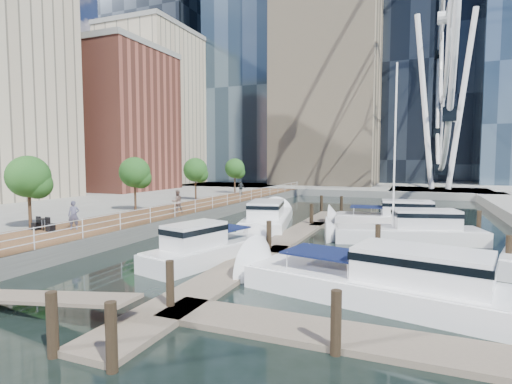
% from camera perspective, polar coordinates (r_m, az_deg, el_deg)
% --- Properties ---
extents(ground, '(520.00, 520.00, 0.00)m').
position_cam_1_polar(ground, '(18.18, -16.50, -12.57)').
color(ground, black).
rests_on(ground, ground).
extents(boardwalk, '(6.00, 60.00, 1.00)m').
position_cam_1_polar(boardwalk, '(35.13, -12.73, -3.44)').
color(boardwalk, brown).
rests_on(boardwalk, ground).
extents(seawall, '(0.25, 60.00, 1.00)m').
position_cam_1_polar(seawall, '(33.52, -8.50, -3.76)').
color(seawall, '#595954').
rests_on(seawall, ground).
extents(land_far, '(200.00, 114.00, 1.00)m').
position_cam_1_polar(land_far, '(116.14, 16.71, 1.93)').
color(land_far, gray).
rests_on(land_far, ground).
extents(pier, '(14.00, 12.00, 1.00)m').
position_cam_1_polar(pier, '(65.77, 24.73, -0.10)').
color(pier, gray).
rests_on(pier, ground).
extents(railing, '(0.10, 60.00, 1.05)m').
position_cam_1_polar(railing, '(33.44, -8.67, -2.01)').
color(railing, white).
rests_on(railing, boardwalk).
extents(floating_docks, '(16.00, 34.00, 2.60)m').
position_cam_1_polar(floating_docks, '(24.17, 14.73, -7.08)').
color(floating_docks, '#6D6051').
rests_on(floating_docks, ground).
extents(midrise_condos, '(19.00, 67.00, 28.00)m').
position_cam_1_polar(midrise_condos, '(60.62, -26.01, 11.75)').
color(midrise_condos, '#BCAD8E').
rests_on(midrise_condos, ground).
extents(ferris_wheel, '(5.80, 45.60, 47.80)m').
position_cam_1_polar(ferris_wheel, '(68.77, 25.48, 21.52)').
color(ferris_wheel, white).
rests_on(ferris_wheel, ground).
extents(street_trees, '(2.60, 42.60, 4.60)m').
position_cam_1_polar(street_trees, '(35.47, -16.95, 2.69)').
color(street_trees, '#3F2B1C').
rests_on(street_trees, ground).
extents(yacht_foreground, '(12.16, 5.49, 2.15)m').
position_cam_1_polar(yacht_foreground, '(16.29, 17.83, -14.63)').
color(yacht_foreground, white).
rests_on(yacht_foreground, ground).
extents(pedestrian_near, '(0.78, 0.74, 1.80)m').
position_cam_1_polar(pedestrian_near, '(27.32, -24.59, -3.03)').
color(pedestrian_near, '#50506B').
rests_on(pedestrian_near, boardwalk).
extents(pedestrian_mid, '(1.12, 1.17, 1.91)m').
position_cam_1_polar(pedestrian_mid, '(33.18, -11.19, -1.35)').
color(pedestrian_mid, '#85685C').
rests_on(pedestrian_mid, boardwalk).
extents(pedestrian_far, '(1.03, 0.44, 1.75)m').
position_cam_1_polar(pedestrian_far, '(50.78, -2.17, 0.63)').
color(pedestrian_far, '#30373D').
rests_on(pedestrian_far, boardwalk).
extents(moored_yachts, '(23.80, 34.60, 11.50)m').
position_cam_1_polar(moored_yachts, '(26.14, 18.35, -7.39)').
color(moored_yachts, silver).
rests_on(moored_yachts, ground).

